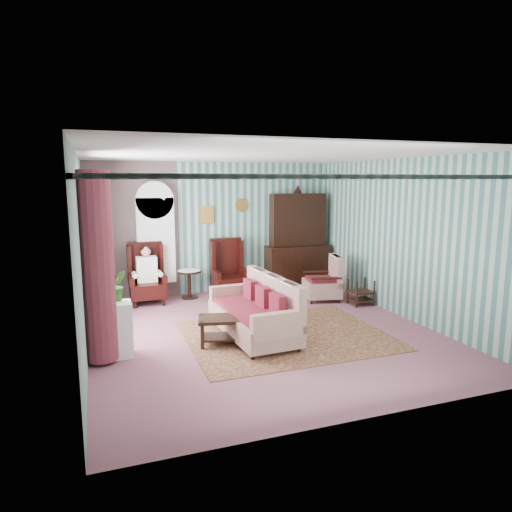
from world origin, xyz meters
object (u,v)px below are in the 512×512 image
object	(u,v)px
dresser_hutch	(298,238)
seated_woman	(147,275)
round_side_table	(189,284)
floral_armchair	(322,276)
sofa	(253,305)
bookcase	(156,247)
plant_stand	(112,330)
wingback_left	(147,274)
wingback_right	(229,268)
nest_table	(361,292)
coffee_table	(228,331)

from	to	relation	value
dresser_hutch	seated_woman	world-z (taller)	dresser_hutch
round_side_table	floral_armchair	world-z (taller)	floral_armchair
seated_woman	sofa	distance (m)	2.96
bookcase	round_side_table	xyz separation A→B (m)	(0.65, -0.24, -0.82)
plant_stand	wingback_left	bearing A→B (deg)	73.78
wingback_right	nest_table	xyz separation A→B (m)	(2.32, -1.55, -0.35)
bookcase	coffee_table	distance (m)	3.38
dresser_hutch	coffee_table	size ratio (longest dim) A/B	2.60
dresser_hutch	seated_woman	size ratio (longest dim) A/B	2.00
wingback_right	nest_table	bearing A→B (deg)	-33.75
bookcase	wingback_right	world-z (taller)	bookcase
nest_table	plant_stand	bearing A→B (deg)	-166.16
dresser_hutch	wingback_left	world-z (taller)	dresser_hutch
bookcase	wingback_left	xyz separation A→B (m)	(-0.25, -0.39, -0.50)
wingback_left	plant_stand	xyz separation A→B (m)	(-0.80, -2.75, -0.22)
wingback_right	seated_woman	xyz separation A→B (m)	(-1.75, 0.00, -0.04)
seated_woman	floral_armchair	world-z (taller)	seated_woman
plant_stand	coffee_table	world-z (taller)	plant_stand
wingback_right	round_side_table	bearing A→B (deg)	169.99
bookcase	dresser_hutch	bearing A→B (deg)	-2.11
round_side_table	plant_stand	bearing A→B (deg)	-120.38
round_side_table	nest_table	size ratio (longest dim) A/B	1.11
nest_table	coffee_table	bearing A→B (deg)	-158.45
sofa	plant_stand	bearing A→B (deg)	89.63
bookcase	nest_table	distance (m)	4.37
bookcase	round_side_table	bearing A→B (deg)	-20.27
wingback_right	coffee_table	world-z (taller)	wingback_right
dresser_hutch	wingback_right	xyz separation A→B (m)	(-1.75, -0.27, -0.55)
wingback_left	wingback_right	world-z (taller)	same
floral_armchair	sofa	bearing A→B (deg)	140.50
dresser_hutch	round_side_table	size ratio (longest dim) A/B	3.93
wingback_right	plant_stand	xyz separation A→B (m)	(-2.55, -2.75, -0.22)
round_side_table	nest_table	world-z (taller)	round_side_table
wingback_right	plant_stand	bearing A→B (deg)	-132.84
bookcase	coffee_table	bearing A→B (deg)	-78.46
nest_table	sofa	bearing A→B (deg)	-158.27
wingback_left	wingback_right	size ratio (longest dim) A/B	1.00
floral_armchair	wingback_left	bearing A→B (deg)	87.15
seated_woman	coffee_table	size ratio (longest dim) A/B	1.30
wingback_left	wingback_right	distance (m)	1.75
wingback_left	seated_woman	world-z (taller)	wingback_left
round_side_table	coffee_table	bearing A→B (deg)	-89.97
sofa	coffee_table	bearing A→B (deg)	106.87
seated_woman	sofa	xyz separation A→B (m)	(1.36, -2.63, -0.06)
bookcase	wingback_left	distance (m)	0.68
coffee_table	round_side_table	bearing A→B (deg)	90.03
dresser_hutch	sofa	world-z (taller)	dresser_hutch
bookcase	wingback_right	bearing A→B (deg)	-14.57
dresser_hutch	plant_stand	size ratio (longest dim) A/B	2.95
bookcase	sofa	world-z (taller)	bookcase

